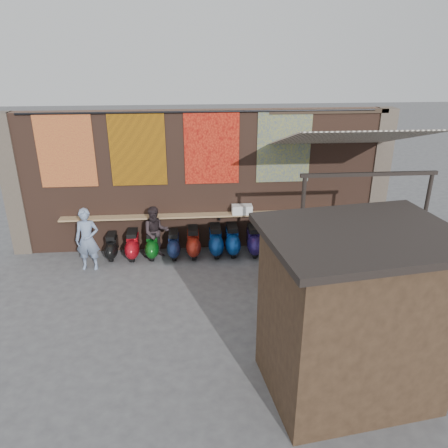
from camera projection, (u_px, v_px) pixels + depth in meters
name	position (u px, v px, depth m)	size (l,w,h in m)	color
ground	(206.00, 291.00, 10.76)	(70.00, 70.00, 0.00)	#474749
brick_wall	(201.00, 181.00, 12.48)	(10.00, 0.40, 4.00)	brown
pier_left	(14.00, 186.00, 12.09)	(0.50, 0.50, 4.00)	#4C4238
pier_right	(377.00, 177.00, 12.86)	(0.50, 0.50, 4.00)	#4C4238
eating_counter	(202.00, 215.00, 12.48)	(8.00, 0.32, 0.05)	#9E7A51
shelf_box	(242.00, 209.00, 12.48)	(0.58, 0.30, 0.26)	white
tapestry_redgold	(66.00, 151.00, 11.62)	(1.50, 0.02, 2.00)	maroon
tapestry_sun	(138.00, 150.00, 11.76)	(1.50, 0.02, 2.00)	orange
tapestry_orange	(212.00, 148.00, 11.91)	(1.50, 0.02, 2.00)	red
tapestry_multi	(284.00, 147.00, 12.06)	(1.50, 0.02, 2.00)	navy
hang_rail	(200.00, 112.00, 11.50)	(0.06, 0.06, 9.50)	black
scooter_stool_0	(112.00, 246.00, 12.31)	(0.33, 0.74, 0.70)	black
scooter_stool_1	(133.00, 245.00, 12.31)	(0.37, 0.82, 0.78)	#A60C17
scooter_stool_2	(152.00, 245.00, 12.35)	(0.36, 0.79, 0.75)	#0B4F13
scooter_stool_3	(174.00, 245.00, 12.37)	(0.35, 0.78, 0.74)	#16244F
scooter_stool_4	(193.00, 242.00, 12.43)	(0.39, 0.86, 0.82)	maroon
scooter_stool_5	(216.00, 241.00, 12.49)	(0.40, 0.89, 0.85)	navy
scooter_stool_6	(232.00, 240.00, 12.54)	(0.40, 0.89, 0.85)	navy
scooter_stool_7	(254.00, 241.00, 12.52)	(0.39, 0.87, 0.83)	#1F134A
diner_left	(87.00, 239.00, 11.53)	(0.63, 0.41, 1.72)	#798CB0
diner_right	(156.00, 232.00, 12.21)	(0.73, 0.57, 1.51)	#2A2124
shopper_navy	(320.00, 256.00, 10.87)	(0.88, 0.37, 1.50)	black
shopper_grey	(406.00, 261.00, 10.49)	(1.05, 0.60, 1.62)	slate
shopper_tan	(272.00, 258.00, 10.69)	(0.77, 0.50, 1.59)	#8C7E59
market_stall	(352.00, 318.00, 7.24)	(2.67, 2.00, 2.90)	black
stall_roof	(363.00, 235.00, 6.66)	(2.99, 2.31, 0.12)	black
stall_sign	(329.00, 255.00, 7.92)	(1.20, 0.04, 0.50)	gold
stall_shelf	(324.00, 304.00, 8.32)	(2.22, 0.10, 0.06)	#473321
awning_canvas	(348.00, 138.00, 10.48)	(3.20, 3.40, 0.03)	beige
awning_ledger	(329.00, 111.00, 11.79)	(3.30, 0.08, 0.12)	#33261C
awning_header	(370.00, 174.00, 9.28)	(3.00, 0.08, 0.08)	black
awning_post_left	(300.00, 242.00, 9.77)	(0.09, 0.09, 3.10)	black
awning_post_right	(420.00, 237.00, 9.98)	(0.09, 0.09, 3.10)	black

